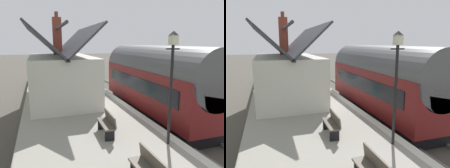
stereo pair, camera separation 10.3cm
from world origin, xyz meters
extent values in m
plane|color=#4C473F|center=(0.00, 0.00, 0.00)|extent=(160.00, 160.00, 0.00)
cube|color=gray|center=(0.00, 3.87, 0.47)|extent=(32.00, 5.74, 0.94)
cube|color=beige|center=(0.00, 1.18, 0.95)|extent=(32.00, 0.36, 0.02)
cube|color=gray|center=(0.00, -1.62, 0.07)|extent=(52.00, 0.08, 0.14)
cube|color=gray|center=(0.00, -0.18, 0.07)|extent=(52.00, 0.08, 0.14)
cube|color=black|center=(-0.59, -0.90, 0.35)|extent=(9.20, 2.29, 0.70)
cube|color=maroon|center=(-0.59, -0.90, 1.85)|extent=(10.00, 2.70, 2.30)
cylinder|color=#515154|center=(-0.59, -0.90, 3.00)|extent=(10.00, 2.65, 2.65)
cube|color=black|center=(-0.59, 0.47, 2.14)|extent=(8.50, 0.03, 0.80)
cylinder|color=black|center=(2.41, -0.90, 0.35)|extent=(0.70, 2.16, 0.70)
cylinder|color=black|center=(-3.58, -0.90, 0.35)|extent=(0.70, 2.16, 0.70)
cube|color=black|center=(4.43, -0.90, 2.25)|extent=(0.04, 2.16, 0.90)
cylinder|color=#F2EDCC|center=(4.45, -0.90, 1.27)|extent=(0.06, 0.24, 0.24)
cube|color=red|center=(4.49, -0.90, 0.82)|extent=(0.16, 2.56, 0.24)
cube|color=silver|center=(1.71, 4.49, 2.31)|extent=(6.88, 3.62, 2.74)
cube|color=#38383F|center=(1.71, 3.58, 4.54)|extent=(7.38, 2.06, 1.96)
cube|color=#38383F|center=(1.71, 5.39, 4.54)|extent=(7.38, 2.06, 1.96)
cylinder|color=#38383F|center=(1.71, 4.49, 5.39)|extent=(7.38, 0.16, 0.16)
cube|color=brown|center=(3.22, 4.49, 4.91)|extent=(0.56, 0.56, 2.46)
cylinder|color=brown|center=(3.22, 4.49, 6.32)|extent=(0.24, 0.24, 0.36)
cube|color=teal|center=(1.41, 2.66, 1.99)|extent=(0.90, 0.06, 2.10)
cube|color=teal|center=(0.01, 2.66, 2.64)|extent=(0.80, 0.05, 1.10)
cube|color=teal|center=(2.81, 2.66, 2.64)|extent=(0.80, 0.05, 1.10)
cube|color=brown|center=(-4.41, 3.47, 1.39)|extent=(1.41, 0.45, 0.06)
cube|color=brown|center=(-4.41, 3.29, 1.62)|extent=(1.40, 0.16, 0.40)
cube|color=black|center=(-4.97, 3.49, 1.16)|extent=(0.07, 0.36, 0.44)
cube|color=black|center=(-3.85, 3.45, 1.16)|extent=(0.07, 0.36, 0.44)
cube|color=brown|center=(-7.74, 3.27, 1.62)|extent=(1.40, 0.13, 0.40)
cube|color=black|center=(-7.18, 3.46, 1.16)|extent=(0.07, 0.36, 0.44)
cube|color=brown|center=(8.15, 3.60, 1.39)|extent=(1.42, 0.46, 0.06)
cube|color=brown|center=(8.14, 3.42, 1.62)|extent=(1.40, 0.17, 0.40)
cube|color=black|center=(7.59, 3.62, 1.16)|extent=(0.08, 0.36, 0.44)
cube|color=black|center=(8.71, 3.57, 1.16)|extent=(0.08, 0.36, 0.44)
cone|color=#9E5138|center=(9.27, 2.63, 1.13)|extent=(0.32, 0.32, 0.37)
cylinder|color=#9E5138|center=(9.27, 2.63, 0.97)|extent=(0.18, 0.18, 0.06)
ellipsoid|color=#4C8C2D|center=(9.27, 2.63, 1.44)|extent=(0.38, 0.38, 0.40)
cylinder|color=gray|center=(10.84, 2.42, 1.11)|extent=(0.38, 0.38, 0.34)
ellipsoid|color=#3D8438|center=(10.84, 2.42, 1.42)|extent=(0.41, 0.41, 0.34)
cylinder|color=black|center=(-5.87, 1.60, 2.68)|extent=(0.10, 0.10, 3.49)
cylinder|color=black|center=(-5.87, 1.60, 4.28)|extent=(0.05, 0.50, 0.05)
cube|color=beige|center=(-5.87, 1.60, 4.57)|extent=(0.24, 0.24, 0.32)
cone|color=black|center=(-5.87, 1.60, 4.79)|extent=(0.32, 0.32, 0.14)
cylinder|color=black|center=(4.38, 2.08, 1.49)|extent=(0.06, 0.06, 1.10)
cylinder|color=black|center=(4.98, 2.08, 1.49)|extent=(0.06, 0.06, 1.10)
cube|color=maroon|center=(4.68, 2.08, 2.26)|extent=(0.90, 0.06, 0.44)
cube|color=black|center=(4.68, 2.08, 2.26)|extent=(0.96, 0.03, 0.50)
camera|label=1|loc=(-11.92, 5.79, 4.46)|focal=34.37mm
camera|label=2|loc=(-11.96, 5.69, 4.46)|focal=34.37mm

